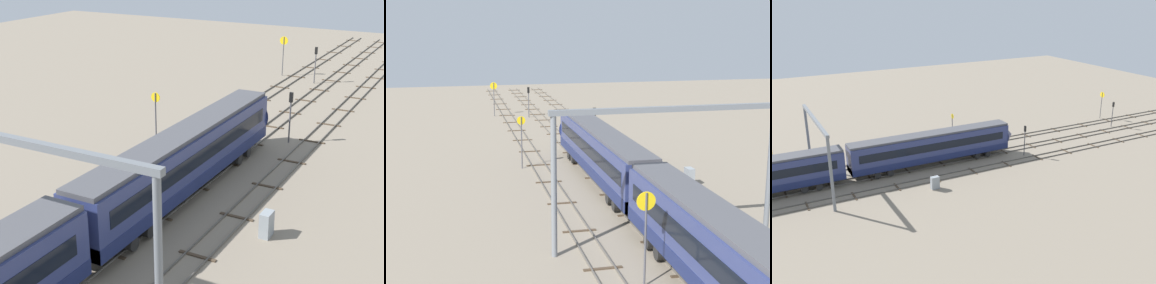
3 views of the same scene
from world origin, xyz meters
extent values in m
plane|color=gray|center=(0.00, 0.00, 0.00)|extent=(156.08, 156.08, 0.00)
cube|color=#59544C|center=(0.00, -5.45, 0.08)|extent=(140.08, 0.07, 0.16)
cube|color=#59544C|center=(0.00, -4.02, 0.08)|extent=(140.08, 0.07, 0.16)
cube|color=#473828|center=(-11.21, -4.73, 0.04)|extent=(0.24, 2.40, 0.08)
cube|color=#473828|center=(-5.60, -4.73, 0.04)|extent=(0.24, 2.40, 0.08)
cube|color=#473828|center=(0.00, -4.73, 0.04)|extent=(0.24, 2.40, 0.08)
cube|color=#473828|center=(5.60, -4.73, 0.04)|extent=(0.24, 2.40, 0.08)
cube|color=#473828|center=(11.21, -4.73, 0.04)|extent=(0.24, 2.40, 0.08)
cube|color=#473828|center=(16.81, -4.73, 0.04)|extent=(0.24, 2.40, 0.08)
cube|color=#473828|center=(22.41, -4.73, 0.04)|extent=(0.24, 2.40, 0.08)
cube|color=#473828|center=(28.02, -4.73, 0.04)|extent=(0.24, 2.40, 0.08)
cube|color=#473828|center=(33.62, -4.73, 0.04)|extent=(0.24, 2.40, 0.08)
cube|color=#473828|center=(39.22, -4.73, 0.04)|extent=(0.24, 2.40, 0.08)
cube|color=#473828|center=(44.83, -4.73, 0.04)|extent=(0.24, 2.40, 0.08)
cube|color=#59544C|center=(0.00, -0.72, 0.08)|extent=(140.08, 0.07, 0.16)
cube|color=#59544C|center=(0.00, 0.72, 0.08)|extent=(140.08, 0.07, 0.16)
cube|color=#473828|center=(-13.47, 0.00, 0.04)|extent=(0.24, 2.40, 0.08)
cube|color=#473828|center=(-8.08, 0.00, 0.04)|extent=(0.24, 2.40, 0.08)
cube|color=#473828|center=(-2.69, 0.00, 0.04)|extent=(0.24, 2.40, 0.08)
cube|color=#473828|center=(2.69, 0.00, 0.04)|extent=(0.24, 2.40, 0.08)
cube|color=#473828|center=(8.08, 0.00, 0.04)|extent=(0.24, 2.40, 0.08)
cube|color=#473828|center=(13.47, 0.00, 0.04)|extent=(0.24, 2.40, 0.08)
cube|color=#473828|center=(18.86, 0.00, 0.04)|extent=(0.24, 2.40, 0.08)
cube|color=#473828|center=(24.24, 0.00, 0.04)|extent=(0.24, 2.40, 0.08)
cube|color=#473828|center=(29.63, 0.00, 0.04)|extent=(0.24, 2.40, 0.08)
cube|color=#473828|center=(35.02, 0.00, 0.04)|extent=(0.24, 2.40, 0.08)
cube|color=#473828|center=(40.41, 0.00, 0.04)|extent=(0.24, 2.40, 0.08)
cube|color=#473828|center=(45.80, 0.00, 0.04)|extent=(0.24, 2.40, 0.08)
cube|color=#473828|center=(51.18, 0.00, 0.04)|extent=(0.24, 2.40, 0.08)
cube|color=#473828|center=(56.57, 0.00, 0.04)|extent=(0.24, 2.40, 0.08)
cube|color=#473828|center=(61.96, 0.00, 0.04)|extent=(0.24, 2.40, 0.08)
cube|color=#473828|center=(67.35, 0.00, 0.04)|extent=(0.24, 2.40, 0.08)
cube|color=#59544C|center=(0.00, 4.02, 0.08)|extent=(140.08, 0.07, 0.16)
cube|color=#59544C|center=(0.00, 5.45, 0.08)|extent=(140.08, 0.07, 0.16)
cube|color=#473828|center=(-15.92, 4.73, 0.04)|extent=(0.24, 2.40, 0.08)
cube|color=#473828|center=(-9.55, 4.73, 0.04)|extent=(0.24, 2.40, 0.08)
cube|color=#473828|center=(-3.18, 4.73, 0.04)|extent=(0.24, 2.40, 0.08)
cube|color=#473828|center=(3.18, 4.73, 0.04)|extent=(0.24, 2.40, 0.08)
cube|color=#473828|center=(9.55, 4.73, 0.04)|extent=(0.24, 2.40, 0.08)
cube|color=#473828|center=(15.92, 4.73, 0.04)|extent=(0.24, 2.40, 0.08)
cube|color=#473828|center=(22.29, 4.73, 0.04)|extent=(0.24, 2.40, 0.08)
cube|color=#473828|center=(28.65, 4.73, 0.04)|extent=(0.24, 2.40, 0.08)
cube|color=#473828|center=(35.02, 4.73, 0.04)|extent=(0.24, 2.40, 0.08)
cube|color=#473828|center=(41.39, 4.73, 0.04)|extent=(0.24, 2.40, 0.08)
cube|color=#473828|center=(47.75, 4.73, 0.04)|extent=(0.24, 2.40, 0.08)
cube|color=#473828|center=(54.12, 4.73, 0.04)|extent=(0.24, 2.40, 0.08)
cube|color=#473828|center=(60.49, 4.73, 0.04)|extent=(0.24, 2.40, 0.08)
cube|color=#473828|center=(66.86, 4.73, 0.04)|extent=(0.24, 2.40, 0.08)
cube|color=navy|center=(-4.04, 0.00, 2.86)|extent=(24.00, 2.90, 3.60)
cube|color=navy|center=(-4.04, 0.00, 1.51)|extent=(24.00, 2.94, 0.90)
cube|color=#4C4C51|center=(-4.04, 0.00, 4.81)|extent=(24.00, 2.50, 0.30)
cube|color=black|center=(-4.04, -1.46, 3.29)|extent=(22.00, 0.04, 1.10)
cube|color=black|center=(-4.04, 1.46, 3.29)|extent=(22.00, 0.04, 1.10)
cylinder|color=black|center=(-12.62, 0.00, 0.61)|extent=(0.90, 2.70, 0.90)
cylinder|color=black|center=(-10.82, 0.00, 0.61)|extent=(0.90, 2.70, 0.90)
cylinder|color=black|center=(2.74, 0.00, 0.61)|extent=(0.90, 2.70, 0.90)
cylinder|color=black|center=(4.54, 0.00, 0.61)|extent=(0.90, 2.70, 0.90)
cone|color=navy|center=(8.76, 0.00, 2.68)|extent=(1.60, 3.24, 3.24)
cylinder|color=slate|center=(-19.77, -7.44, 4.48)|extent=(0.36, 0.36, 8.96)
cube|color=slate|center=(-19.77, -0.11, 9.14)|extent=(0.40, 15.26, 0.35)
cylinder|color=#4C4C51|center=(34.96, 6.69, 2.60)|extent=(0.12, 0.12, 5.19)
cylinder|color=yellow|center=(35.00, 6.69, 4.70)|extent=(0.05, 1.09, 1.09)
cube|color=black|center=(35.03, 6.69, 4.70)|extent=(0.02, 0.49, 0.12)
cylinder|color=#4C4C51|center=(2.40, 6.48, 2.62)|extent=(0.12, 0.12, 5.24)
cylinder|color=yellow|center=(2.44, 6.48, 4.86)|extent=(0.05, 0.84, 0.84)
cube|color=black|center=(2.47, 6.48, 4.86)|extent=(0.02, 0.38, 0.12)
cylinder|color=#4C4C51|center=(32.81, 1.62, 1.87)|extent=(0.14, 0.14, 3.74)
cube|color=black|center=(32.81, 1.62, 4.19)|extent=(0.20, 0.32, 0.90)
sphere|color=yellow|center=(32.92, 1.62, 4.38)|extent=(0.20, 0.20, 0.20)
sphere|color=#262626|center=(32.92, 1.62, 3.99)|extent=(0.20, 0.20, 0.20)
cylinder|color=#4C4C51|center=(10.00, -2.92, 1.90)|extent=(0.14, 0.14, 3.80)
cube|color=black|center=(10.00, -2.92, 4.25)|extent=(0.20, 0.32, 0.90)
sphere|color=green|center=(10.11, -2.92, 4.45)|extent=(0.20, 0.20, 0.20)
sphere|color=#262626|center=(10.11, -2.92, 4.06)|extent=(0.20, 0.20, 0.20)
cube|color=gray|center=(-7.04, -7.39, 0.82)|extent=(1.06, 0.64, 1.65)
cube|color=#333333|center=(-6.50, -7.39, 1.07)|extent=(0.02, 0.44, 0.24)
camera|label=1|loc=(-36.72, -18.13, 17.58)|focal=52.96mm
camera|label=2|loc=(-52.90, 13.14, 14.58)|focal=53.36mm
camera|label=3|loc=(-28.19, -54.98, 24.64)|focal=41.67mm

